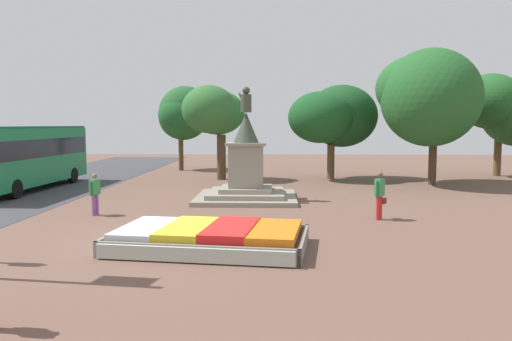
% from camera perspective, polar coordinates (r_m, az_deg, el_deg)
% --- Properties ---
extents(ground_plane, '(83.89, 83.89, 0.00)m').
position_cam_1_polar(ground_plane, '(15.24, -11.45, -7.68)').
color(ground_plane, brown).
extents(flower_planter, '(5.61, 3.79, 0.65)m').
position_cam_1_polar(flower_planter, '(13.80, -5.27, -7.70)').
color(flower_planter, '#38281C').
rests_on(flower_planter, ground_plane).
extents(statue_monument, '(4.46, 4.46, 5.06)m').
position_cam_1_polar(statue_monument, '(22.47, -1.12, -0.47)').
color(statue_monument, gray).
rests_on(statue_monument, ground_plane).
extents(city_bus, '(2.84, 10.43, 3.30)m').
position_cam_1_polar(city_bus, '(28.19, -25.24, 1.74)').
color(city_bus, '#197A47').
rests_on(city_bus, ground_plane).
extents(pedestrian_with_handbag, '(0.54, 0.60, 1.71)m').
position_cam_1_polar(pedestrian_with_handbag, '(18.30, 13.95, -2.48)').
color(pedestrian_with_handbag, red).
rests_on(pedestrian_with_handbag, ground_plane).
extents(pedestrian_near_planter, '(0.34, 0.54, 1.57)m').
position_cam_1_polar(pedestrian_near_planter, '(19.56, -17.94, -2.29)').
color(pedestrian_near_planter, '#8C4C99').
rests_on(pedestrian_near_planter, ground_plane).
extents(park_tree_far_left, '(6.13, 4.68, 6.62)m').
position_cam_1_polar(park_tree_far_left, '(35.82, 26.87, 6.30)').
color(park_tree_far_left, brown).
rests_on(park_tree_far_left, ground_plane).
extents(park_tree_behind_statue, '(3.91, 3.81, 6.24)m').
position_cam_1_polar(park_tree_behind_statue, '(37.70, -8.20, 6.35)').
color(park_tree_behind_statue, '#4C3823').
rests_on(park_tree_behind_statue, ground_plane).
extents(park_tree_far_right, '(6.00, 6.92, 7.49)m').
position_cam_1_polar(park_tree_far_right, '(29.66, 19.08, 8.03)').
color(park_tree_far_right, '#4C3823').
rests_on(park_tree_far_right, ground_plane).
extents(park_tree_street_side, '(3.77, 3.87, 5.74)m').
position_cam_1_polar(park_tree_street_side, '(30.65, -4.86, 6.67)').
color(park_tree_street_side, '#4C3823').
rests_on(park_tree_street_side, ground_plane).
extents(park_tree_mid_canopy, '(5.63, 5.12, 5.86)m').
position_cam_1_polar(park_tree_mid_canopy, '(31.26, 8.86, 6.09)').
color(park_tree_mid_canopy, brown).
rests_on(park_tree_mid_canopy, ground_plane).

